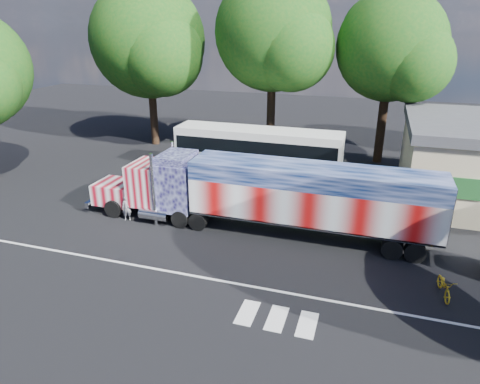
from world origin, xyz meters
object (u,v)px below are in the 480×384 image
(coach_bus, at_px, (258,152))
(tree_nw_a, at_px, (149,41))
(tree_n_mid, at_px, (275,33))
(bicycle, at_px, (444,286))
(tree_ne_a, at_px, (393,47))
(semi_truck, at_px, (267,194))
(woman, at_px, (127,208))

(coach_bus, bearing_deg, tree_nw_a, 153.21)
(tree_n_mid, bearing_deg, bicycle, -56.62)
(bicycle, bearing_deg, coach_bus, 125.32)
(tree_ne_a, bearing_deg, tree_nw_a, -178.41)
(semi_truck, distance_m, tree_ne_a, 17.48)
(tree_ne_a, bearing_deg, tree_n_mid, -176.77)
(woman, bearing_deg, coach_bus, 39.87)
(bicycle, bearing_deg, tree_ne_a, 90.78)
(semi_truck, distance_m, tree_nw_a, 21.60)
(woman, height_order, tree_n_mid, tree_n_mid)
(semi_truck, height_order, bicycle, semi_truck)
(woman, height_order, tree_nw_a, tree_nw_a)
(semi_truck, bearing_deg, bicycle, -22.70)
(woman, xyz_separation_m, tree_n_mid, (4.82, 15.66, 9.24))
(tree_nw_a, bearing_deg, coach_bus, -26.79)
(woman, height_order, tree_ne_a, tree_ne_a)
(coach_bus, distance_m, tree_nw_a, 14.92)
(woman, relative_size, tree_ne_a, 0.11)
(coach_bus, xyz_separation_m, tree_nw_a, (-11.55, 5.83, 7.44))
(tree_n_mid, bearing_deg, tree_nw_a, -179.74)
(tree_nw_a, bearing_deg, bicycle, -38.01)
(woman, relative_size, bicycle, 0.86)
(woman, xyz_separation_m, tree_ne_a, (13.87, 16.17, 8.28))
(woman, distance_m, tree_ne_a, 22.86)
(woman, bearing_deg, tree_nw_a, 89.97)
(bicycle, bearing_deg, woman, 163.53)
(woman, distance_m, tree_nw_a, 18.89)
(coach_bus, relative_size, tree_ne_a, 0.93)
(bicycle, bearing_deg, semi_truck, 149.22)
(woman, bearing_deg, tree_ne_a, 27.18)
(woman, bearing_deg, tree_n_mid, 50.67)
(bicycle, bearing_deg, tree_nw_a, 133.91)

